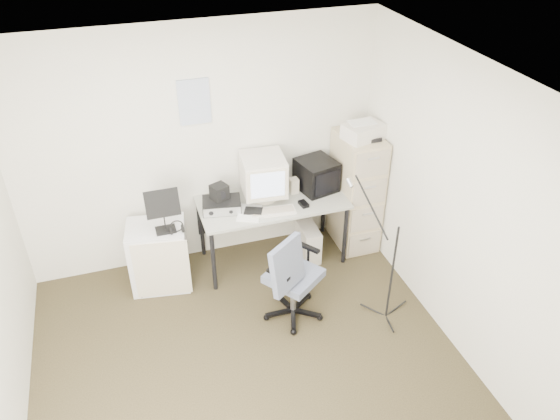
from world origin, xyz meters
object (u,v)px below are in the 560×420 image
object	(u,v)px
desk	(273,230)
side_cart	(159,255)
office_chair	(294,274)
filing_cabinet	(356,191)

from	to	relation	value
desk	side_cart	bearing A→B (deg)	-178.29
office_chair	desk	bearing A→B (deg)	49.28
filing_cabinet	side_cart	distance (m)	2.17
desk	office_chair	distance (m)	0.90
office_chair	side_cart	xyz separation A→B (m)	(-1.12, 0.85, -0.15)
desk	office_chair	bearing A→B (deg)	-94.86
office_chair	side_cart	bearing A→B (deg)	106.92
filing_cabinet	office_chair	xyz separation A→B (m)	(-1.03, -0.92, -0.16)
filing_cabinet	desk	distance (m)	0.99
filing_cabinet	desk	world-z (taller)	filing_cabinet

